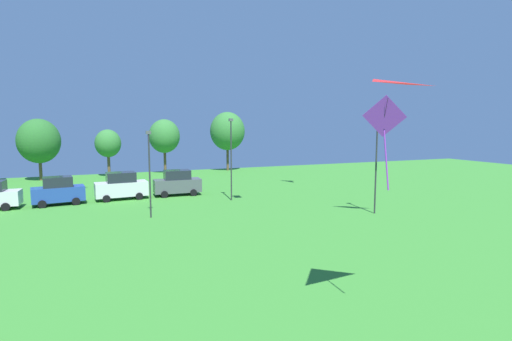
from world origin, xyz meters
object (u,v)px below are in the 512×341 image
kite_flying_1 (373,103)px  treeline_tree_3 (164,136)px  light_post_0 (150,169)px  light_post_3 (376,162)px  light_post_1 (231,155)px  treeline_tree_2 (108,144)px  parked_car_third_from_left (121,186)px  parked_car_second_from_left (58,191)px  treeline_tree_1 (39,141)px  parked_car_rightmost_in_row (177,183)px  treeline_tree_4 (227,131)px  kite_flying_2 (384,116)px

kite_flying_1 → treeline_tree_3: size_ratio=0.41×
light_post_0 → light_post_3: bearing=-17.8°
light_post_1 → treeline_tree_2: light_post_1 is taller
parked_car_third_from_left → treeline_tree_3: treeline_tree_3 is taller
parked_car_second_from_left → treeline_tree_1: size_ratio=0.57×
parked_car_second_from_left → parked_car_rightmost_in_row: size_ratio=0.96×
parked_car_second_from_left → parked_car_rightmost_in_row: bearing=-3.1°
parked_car_rightmost_in_row → treeline_tree_4: (11.03, 17.86, 4.54)m
parked_car_third_from_left → light_post_3: (17.32, -13.39, 2.68)m
parked_car_second_from_left → light_post_0: size_ratio=0.67×
parked_car_third_from_left → treeline_tree_1: 18.87m
light_post_1 → treeline_tree_2: bearing=113.5°
light_post_1 → light_post_3: bearing=-47.8°
light_post_1 → kite_flying_2: bearing=-55.7°
parked_car_rightmost_in_row → light_post_1: 6.50m
treeline_tree_1 → light_post_1: bearing=-50.7°
treeline_tree_2 → treeline_tree_4: treeline_tree_4 is taller
light_post_1 → treeline_tree_4: 23.36m
treeline_tree_4 → light_post_1: bearing=-107.8°
treeline_tree_2 → treeline_tree_4: (16.41, 0.75, 1.46)m
parked_car_rightmost_in_row → treeline_tree_4: bearing=60.1°
kite_flying_1 → light_post_3: kite_flying_1 is taller
kite_flying_2 → light_post_1: 13.61m
parked_car_third_from_left → treeline_tree_1: size_ratio=0.62×
parked_car_third_from_left → kite_flying_2: bearing=-46.5°
kite_flying_2 → kite_flying_1: bearing=-131.7°
kite_flying_2 → treeline_tree_3: (-9.36, 33.56, -2.19)m
treeline_tree_1 → treeline_tree_3: bearing=6.5°
parked_car_second_from_left → treeline_tree_2: bearing=68.1°
light_post_1 → treeline_tree_4: bearing=72.2°
parked_car_third_from_left → treeline_tree_3: size_ratio=0.62×
parked_car_rightmost_in_row → treeline_tree_3: 18.82m
parked_car_rightmost_in_row → light_post_0: bearing=-111.6°
treeline_tree_2 → kite_flying_1: bearing=-81.4°
parked_car_rightmost_in_row → light_post_0: size_ratio=0.70×
parked_car_third_from_left → treeline_tree_4: size_ratio=0.54×
light_post_3 → parked_car_third_from_left: bearing=142.3°
parked_car_rightmost_in_row → light_post_3: size_ratio=0.63×
treeline_tree_2 → treeline_tree_3: 7.53m
kite_flying_2 → parked_car_second_from_left: kite_flying_2 is taller
parked_car_third_from_left → light_post_0: light_post_0 is taller
light_post_0 → treeline_tree_1: (-9.50, 24.98, 1.20)m
light_post_1 → treeline_tree_3: bearing=94.8°
parked_car_rightmost_in_row → light_post_3: 18.43m
kite_flying_1 → light_post_0: bearing=105.0°
parked_car_second_from_left → light_post_3: size_ratio=0.61×
parked_car_rightmost_in_row → light_post_1: size_ratio=0.61×
parked_car_third_from_left → treeline_tree_2: 17.49m
parked_car_rightmost_in_row → treeline_tree_1: bearing=130.3°
kite_flying_2 → light_post_3: (0.87, 1.75, -3.39)m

